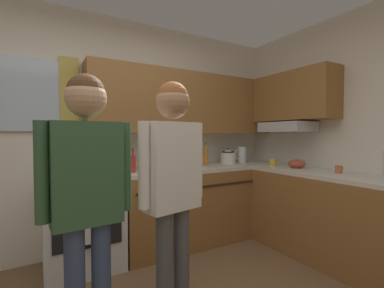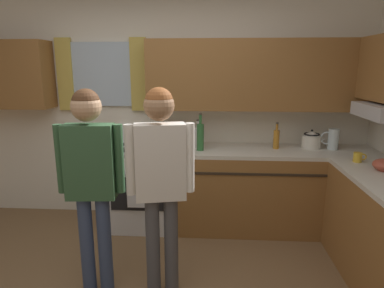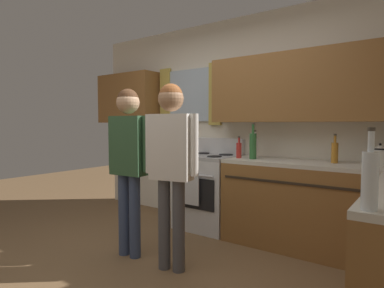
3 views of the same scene
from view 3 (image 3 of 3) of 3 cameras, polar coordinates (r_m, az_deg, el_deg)
The scene contains 12 objects.
ground_plane at distance 2.94m, azimuth -11.22°, elevation -22.35°, with size 12.00×12.00×0.00m, color brown.
back_wall_unit at distance 4.07m, azimuth 8.53°, elevation 5.93°, with size 4.60×0.42×2.60m.
kitchen_counter_run at distance 3.05m, azimuth 27.37°, elevation -12.69°, with size 2.15×2.10×0.90m.
stove_oven at distance 4.06m, azimuth 2.89°, elevation -8.05°, with size 0.69×0.67×1.10m.
bottle_wine_green at distance 3.60m, azimuth 10.66°, elevation -0.20°, with size 0.08×0.08×0.39m.
bottle_sauce_red at distance 3.67m, azimuth 8.25°, elevation -1.02°, with size 0.06×0.06×0.25m.
bottle_milk_white at distance 3.70m, azimuth 10.91°, elevation -0.60°, with size 0.08×0.08×0.31m.
bottle_tall_clear at distance 1.64m, azimuth 28.79°, elevation -5.35°, with size 0.07×0.07×0.37m.
bottle_oil_amber at distance 3.46m, azimuth 23.79°, elevation -1.29°, with size 0.06×0.06×0.29m.
stovetop_kettle at distance 3.44m, azimuth 30.17°, elevation -1.72°, with size 0.27×0.20×0.21m.
adult_left at distance 3.16m, azimuth -11.09°, elevation -1.35°, with size 0.50×0.22×1.62m.
adult_in_plaid at distance 2.80m, azimuth -3.69°, elevation -1.76°, with size 0.50×0.23×1.63m.
Camera 3 is at (1.95, -1.79, 1.28)m, focal length 30.35 mm.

